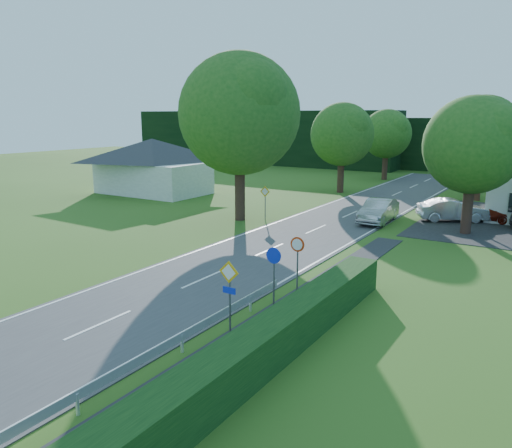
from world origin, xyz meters
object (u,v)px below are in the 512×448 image
Objects in this scene: streetlight at (470,160)px; moving_car at (378,211)px; parked_car_silver_a at (453,210)px; motorcycle at (375,210)px.

streetlight is 1.64× the size of moving_car.
moving_car is 1.03× the size of parked_car_silver_a.
parked_car_silver_a reaches higher than motorcycle.
streetlight reaches higher than motorcycle.
moving_car is 2.30m from motorcycle.
streetlight is 4.08m from parked_car_silver_a.
moving_car is at bearing 97.95° from parked_car_silver_a.
streetlight is at bearing -173.44° from parked_car_silver_a.
streetlight is 4.71× the size of motorcycle.
streetlight is 7.43m from motorcycle.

